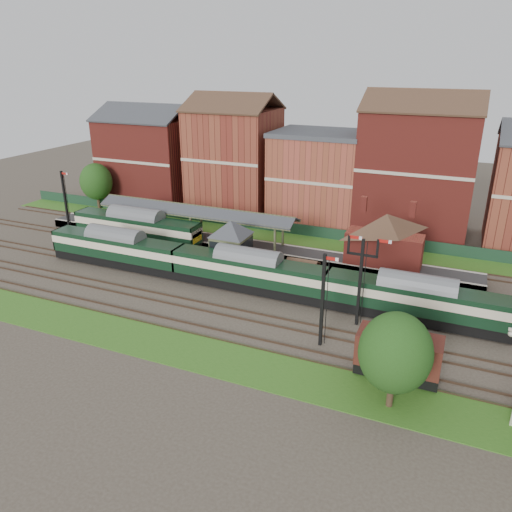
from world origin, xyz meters
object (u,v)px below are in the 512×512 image
at_px(signal_box, 231,246).
at_px(platform_railcar, 137,227).
at_px(semaphore_bracket, 361,276).
at_px(dmu_train, 248,271).
at_px(goods_van_a, 398,352).

xyz_separation_m(signal_box, platform_railcar, (-14.55, 3.25, -0.89)).
distance_m(semaphore_bracket, dmu_train, 12.11).
height_order(signal_box, goods_van_a, signal_box).
xyz_separation_m(semaphore_bracket, dmu_train, (-11.59, 2.50, -2.45)).
relative_size(dmu_train, goods_van_a, 8.08).
xyz_separation_m(dmu_train, platform_railcar, (-18.00, 6.50, 0.12)).
height_order(semaphore_bracket, dmu_train, semaphore_bracket).
distance_m(semaphore_bracket, platform_railcar, 31.02).
xyz_separation_m(dmu_train, goods_van_a, (15.94, -9.00, -0.12)).
relative_size(signal_box, semaphore_bracket, 0.73).
relative_size(semaphore_bracket, dmu_train, 0.17).
bearing_deg(semaphore_bracket, dmu_train, 167.83).
height_order(dmu_train, platform_railcar, platform_railcar).
distance_m(platform_railcar, goods_van_a, 37.31).
height_order(dmu_train, goods_van_a, dmu_train).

